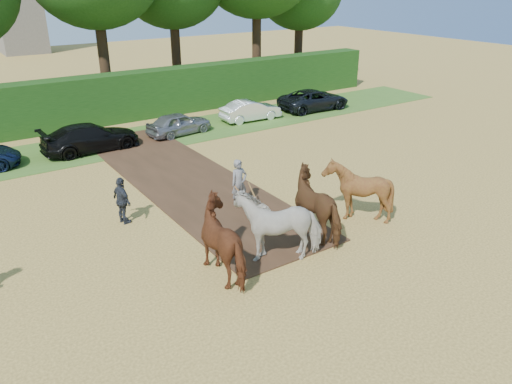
{
  "coord_description": "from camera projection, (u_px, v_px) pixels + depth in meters",
  "views": [
    {
      "loc": [
        -7.71,
        -12.45,
        8.61
      ],
      "look_at": [
        1.6,
        1.3,
        1.4
      ],
      "focal_mm": 35.0,
      "sensor_mm": 36.0,
      "label": 1
    }
  ],
  "objects": [
    {
      "name": "spectator_far",
      "position": [
        122.0,
        201.0,
        18.56
      ],
      "size": [
        0.64,
        1.14,
        1.84
      ],
      "primitive_type": "imported",
      "rotation": [
        0.0,
        0.0,
        1.76
      ],
      "color": "#23282F",
      "rests_on": "ground"
    },
    {
      "name": "earth_strip",
      "position": [
        185.0,
        179.0,
        22.93
      ],
      "size": [
        4.5,
        17.0,
        0.05
      ],
      "primitive_type": "cube",
      "color": "#472D1C",
      "rests_on": "ground"
    },
    {
      "name": "plough_team",
      "position": [
        298.0,
        212.0,
        17.1
      ],
      "size": [
        7.67,
        5.71,
        2.36
      ],
      "color": "brown",
      "rests_on": "ground"
    },
    {
      "name": "grass_verge",
      "position": [
        103.0,
        146.0,
        27.47
      ],
      "size": [
        50.0,
        5.0,
        0.03
      ],
      "primitive_type": "cube",
      "color": "#38601E",
      "rests_on": "ground"
    },
    {
      "name": "hedgerow",
      "position": [
        76.0,
        103.0,
        30.3
      ],
      "size": [
        46.0,
        1.6,
        3.0
      ],
      "primitive_type": "cube",
      "color": "#14380F",
      "rests_on": "ground"
    },
    {
      "name": "ground",
      "position": [
        238.0,
        253.0,
        16.85
      ],
      "size": [
        120.0,
        120.0,
        0.0
      ],
      "primitive_type": "plane",
      "color": "gold",
      "rests_on": "ground"
    },
    {
      "name": "parked_cars",
      "position": [
        128.0,
        131.0,
        27.64
      ],
      "size": [
        35.42,
        2.76,
        1.48
      ],
      "color": "silver",
      "rests_on": "ground"
    }
  ]
}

